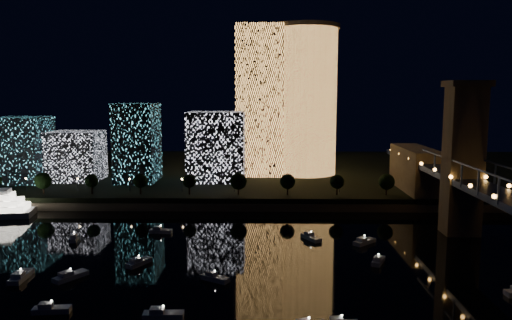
# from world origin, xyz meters

# --- Properties ---
(ground) EXTENTS (520.00, 520.00, 0.00)m
(ground) POSITION_xyz_m (0.00, 0.00, 0.00)
(ground) COLOR black
(ground) RESTS_ON ground
(far_bank) EXTENTS (420.00, 160.00, 5.00)m
(far_bank) POSITION_xyz_m (0.00, 160.00, 2.50)
(far_bank) COLOR black
(far_bank) RESTS_ON ground
(seawall) EXTENTS (420.00, 6.00, 3.00)m
(seawall) POSITION_xyz_m (0.00, 82.00, 1.50)
(seawall) COLOR #6B5E4C
(seawall) RESTS_ON ground
(tower_cylindrical) EXTENTS (34.00, 34.00, 74.69)m
(tower_cylindrical) POSITION_xyz_m (20.91, 143.48, 42.47)
(tower_cylindrical) COLOR #EFA04C
(tower_cylindrical) RESTS_ON far_bank
(tower_rectangular) EXTENTS (23.30, 23.30, 74.15)m
(tower_rectangular) POSITION_xyz_m (-1.97, 141.23, 42.08)
(tower_rectangular) COLOR #EFA04C
(tower_rectangular) RESTS_ON far_bank
(midrise_blocks) EXTENTS (113.58, 27.70, 36.34)m
(midrise_blocks) POSITION_xyz_m (-66.25, 120.28, 20.56)
(midrise_blocks) COLOR white
(midrise_blocks) RESTS_ON far_bank
(motorboats) EXTENTS (126.04, 71.49, 2.78)m
(motorboats) POSITION_xyz_m (-11.28, 11.23, 0.81)
(motorboats) COLOR silver
(motorboats) RESTS_ON ground
(esplanade_trees) EXTENTS (166.08, 6.89, 8.94)m
(esplanade_trees) POSITION_xyz_m (-26.69, 88.00, 10.47)
(esplanade_trees) COLOR black
(esplanade_trees) RESTS_ON far_bank
(street_lamps) EXTENTS (132.70, 0.70, 5.65)m
(street_lamps) POSITION_xyz_m (-34.00, 94.00, 9.02)
(street_lamps) COLOR black
(street_lamps) RESTS_ON far_bank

